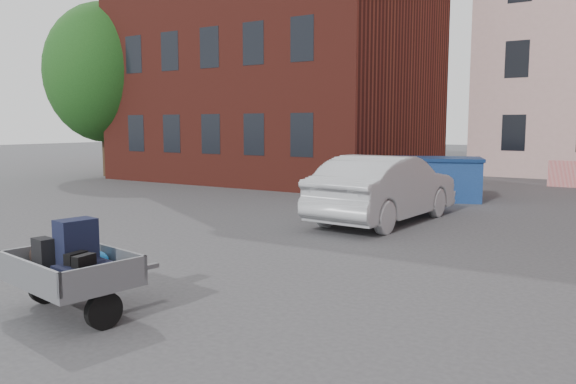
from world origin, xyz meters
The scene contains 7 objects.
ground centered at (0.00, 0.00, 0.00)m, with size 120.00×120.00×0.00m, color #38383A.
building_brick centered at (-9.00, 13.00, 7.00)m, with size 12.00×10.00×14.00m, color #591E16.
far_building centered at (-20.00, 22.00, 4.00)m, with size 6.00×6.00×8.00m, color maroon.
tree centered at (-16.00, 9.00, 5.17)m, with size 5.28×5.28×8.30m.
trailer centered at (-1.04, -4.23, 0.61)m, with size 1.76×1.92×1.20m.
dumpster centered at (-0.78, 8.70, 0.67)m, with size 3.55×2.61×1.34m.
silver_car centered at (-0.38, 4.18, 0.81)m, with size 1.71×4.90×1.62m, color #AAADB2.
Camera 1 is at (4.77, -8.50, 2.33)m, focal length 35.00 mm.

